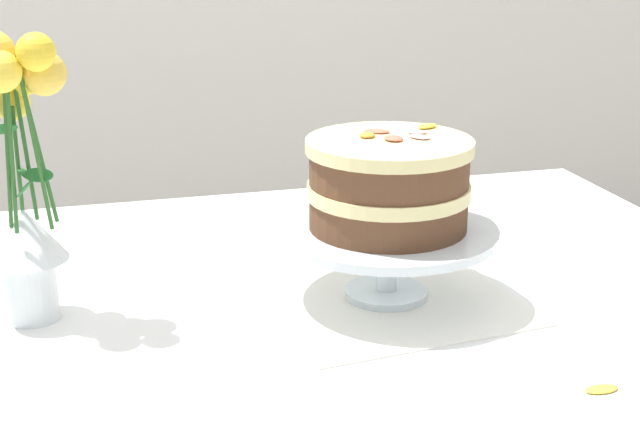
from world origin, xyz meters
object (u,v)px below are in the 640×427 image
at_px(cake_stand, 387,239).
at_px(layer_cake, 389,183).
at_px(flower_vase, 20,174).
at_px(dining_table, 281,370).

height_order(cake_stand, layer_cake, layer_cake).
xyz_separation_m(layer_cake, flower_vase, (-0.45, 0.06, 0.03)).
distance_m(layer_cake, flower_vase, 0.46).
bearing_deg(layer_cake, cake_stand, -136.68).
relative_size(cake_stand, flower_vase, 0.79).
distance_m(cake_stand, flower_vase, 0.47).
bearing_deg(dining_table, flower_vase, 170.28).
relative_size(cake_stand, layer_cake, 1.35).
relative_size(dining_table, layer_cake, 6.51).
height_order(dining_table, layer_cake, layer_cake).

